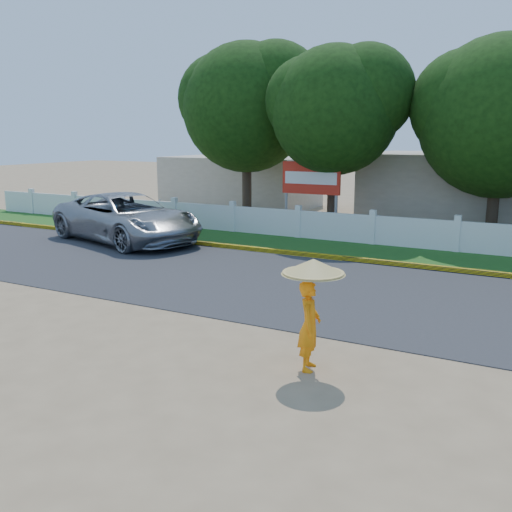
# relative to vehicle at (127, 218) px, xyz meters

# --- Properties ---
(ground) EXTENTS (120.00, 120.00, 0.00)m
(ground) POSITION_rel_vehicle_xyz_m (8.46, -7.40, -0.92)
(ground) COLOR #9E8460
(ground) RESTS_ON ground
(road) EXTENTS (60.00, 7.00, 0.02)m
(road) POSITION_rel_vehicle_xyz_m (8.46, -2.90, -0.91)
(road) COLOR #38383A
(road) RESTS_ON ground
(grass_verge) EXTENTS (60.00, 3.50, 0.03)m
(grass_verge) POSITION_rel_vehicle_xyz_m (8.46, 2.35, -0.91)
(grass_verge) COLOR #2D601E
(grass_verge) RESTS_ON ground
(curb) EXTENTS (40.00, 0.18, 0.16)m
(curb) POSITION_rel_vehicle_xyz_m (8.46, 0.65, -0.84)
(curb) COLOR yellow
(curb) RESTS_ON ground
(fence) EXTENTS (40.00, 0.10, 1.10)m
(fence) POSITION_rel_vehicle_xyz_m (8.46, 3.80, -0.37)
(fence) COLOR silver
(fence) RESTS_ON ground
(building_near) EXTENTS (10.00, 6.00, 3.20)m
(building_near) POSITION_rel_vehicle_xyz_m (11.46, 10.60, 0.68)
(building_near) COLOR #B7AD99
(building_near) RESTS_ON ground
(building_far) EXTENTS (8.00, 5.00, 2.80)m
(building_far) POSITION_rel_vehicle_xyz_m (-1.54, 11.60, 0.48)
(building_far) COLOR #B7AD99
(building_far) RESTS_ON ground
(vehicle) EXTENTS (7.23, 4.78, 1.85)m
(vehicle) POSITION_rel_vehicle_xyz_m (0.00, 0.00, 0.00)
(vehicle) COLOR #96989D
(vehicle) RESTS_ON ground
(monk_with_parasol) EXTENTS (1.09, 1.09, 1.98)m
(monk_with_parasol) POSITION_rel_vehicle_xyz_m (10.90, -7.97, 0.37)
(monk_with_parasol) COLOR orange
(monk_with_parasol) RESTS_ON ground
(billboard) EXTENTS (2.50, 0.13, 2.95)m
(billboard) POSITION_rel_vehicle_xyz_m (5.51, 4.90, 1.22)
(billboard) COLOR gray
(billboard) RESTS_ON ground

